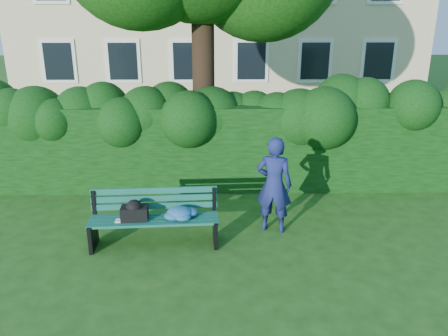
{
  "coord_description": "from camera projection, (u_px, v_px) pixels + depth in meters",
  "views": [
    {
      "loc": [
        -0.14,
        -6.8,
        3.47
      ],
      "look_at": [
        0.0,
        0.6,
        0.95
      ],
      "focal_mm": 35.0,
      "sensor_mm": 36.0,
      "label": 1
    }
  ],
  "objects": [
    {
      "name": "man_reading",
      "position": [
        274.0,
        185.0,
        7.34
      ],
      "size": [
        0.7,
        0.55,
        1.67
      ],
      "primitive_type": "imported",
      "rotation": [
        0.0,
        0.0,
        2.87
      ],
      "color": "navy",
      "rests_on": "ground"
    },
    {
      "name": "park_bench",
      "position": [
        157.0,
        216.0,
        6.98
      ],
      "size": [
        2.08,
        0.67,
        0.89
      ],
      "rotation": [
        0.0,
        0.0,
        0.06
      ],
      "color": "#115748",
      "rests_on": "ground"
    },
    {
      "name": "ground",
      "position": [
        225.0,
        231.0,
        7.56
      ],
      "size": [
        80.0,
        80.0,
        0.0
      ],
      "primitive_type": "plane",
      "color": "#1E4915",
      "rests_on": "ground"
    },
    {
      "name": "hedge",
      "position": [
        223.0,
        146.0,
        9.35
      ],
      "size": [
        10.0,
        1.0,
        1.8
      ],
      "color": "black",
      "rests_on": "ground"
    }
  ]
}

